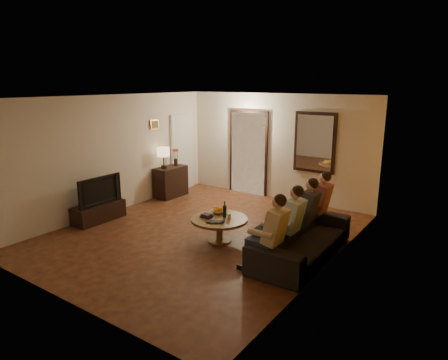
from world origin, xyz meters
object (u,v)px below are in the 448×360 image
Objects in this scene: dresser at (171,182)px; sofa at (302,237)px; table_lamp at (164,158)px; coffee_table at (219,230)px; tv at (97,190)px; wine_bottle at (225,209)px; person_d at (318,208)px; tv_stand at (99,212)px; person_a at (272,238)px; dog at (267,230)px; laptop at (215,223)px; person_b at (289,227)px; person_c at (305,217)px; bowl at (218,211)px.

dresser is 4.50m from sofa.
sofa is (4.26, -1.22, -0.69)m from table_lamp.
table_lamp is 0.52× the size of coffee_table.
tv is 3.34× the size of wine_bottle.
wine_bottle is at bearing 95.14° from sofa.
person_d is 1.73m from wine_bottle.
tv_stand is 4.18m from person_a.
table_lamp is 0.96× the size of dog.
person_a is 3.65× the size of laptop.
tv_stand is 4.21m from person_b.
wine_bottle reaches higher than coffee_table.
tv reaches higher than wine_bottle.
person_c is 0.60m from person_d.
table_lamp is 0.45× the size of person_b.
tv reaches higher than laptop.
laptop is (-1.31, -0.24, -0.14)m from person_b.
laptop is (0.10, -0.28, 0.24)m from coffee_table.
tv is 1.85× the size of dog.
person_a is 1.37m from laptop.
person_c is 1.44m from wine_bottle.
person_c is at bearing -75.03° from tv.
coffee_table is at bearing 98.64° from sofa.
table_lamp is 0.45× the size of person_a.
person_d is 4.63× the size of bowl.
person_b reaches higher than laptop.
person_a reaches higher than laptop.
dresser reaches higher than tv_stand.
coffee_table is (2.75, 0.55, 0.04)m from tv_stand.
person_b is (0.00, 0.60, 0.00)m from person_a.
tv_stand is 2.87m from laptop.
tv is at bearing -90.00° from table_lamp.
person_d is at bearing 90.00° from person_c.
tv is at bearing -165.03° from person_c.
bowl is (-1.59, -0.94, -0.12)m from person_d.
sofa is at bearing -71.57° from person_c.
person_d is at bearing 30.60° from bowl.
dresser reaches higher than dog.
person_b is at bearing 7.03° from tv_stand.
laptop is (-1.31, -0.84, -0.14)m from person_c.
dresser is at bearing 0.00° from tv.
dresser is 3.23m from wine_bottle.
table_lamp is 4.20m from person_d.
wine_bottle is at bearing -76.92° from tv.
person_a reaches higher than sofa.
person_b and person_c have the same top height.
tv_stand is 0.47× the size of sofa.
tv is 0.99× the size of coffee_table.
laptop is at bearing -31.72° from table_lamp.
sofa is at bearing 1.45° from bowl.
sofa is 0.94m from person_a.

